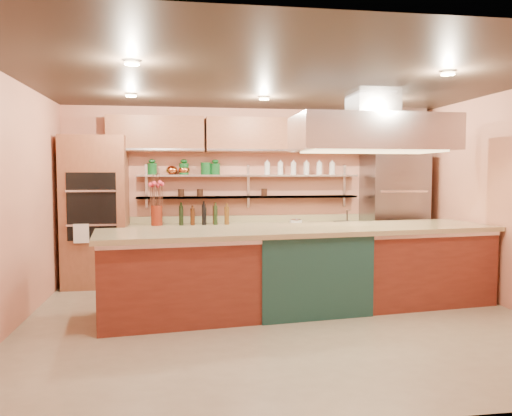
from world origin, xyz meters
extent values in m
cube|color=gray|center=(0.00, 0.00, -0.01)|extent=(6.00, 5.00, 0.02)
cube|color=black|center=(0.00, 0.00, 2.80)|extent=(6.00, 5.00, 0.02)
cube|color=tan|center=(0.00, 2.50, 1.40)|extent=(6.00, 0.04, 2.80)
cube|color=tan|center=(0.00, -2.50, 1.40)|extent=(6.00, 0.04, 2.80)
cube|color=tan|center=(-3.00, 0.00, 1.40)|extent=(0.04, 5.00, 2.80)
cube|color=brown|center=(-2.45, 2.18, 1.15)|extent=(0.95, 0.64, 2.30)
cube|color=slate|center=(2.35, 2.14, 1.05)|extent=(0.95, 0.72, 2.10)
cube|color=tan|center=(-0.05, 2.20, 0.47)|extent=(3.84, 0.64, 0.93)
cube|color=silver|center=(-0.05, 2.37, 1.35)|extent=(3.60, 0.26, 0.03)
cube|color=silver|center=(-0.05, 2.37, 1.70)|extent=(3.60, 0.26, 0.03)
cube|color=brown|center=(0.00, 2.32, 2.35)|extent=(4.60, 0.36, 0.55)
cube|color=silver|center=(1.28, 0.45, 2.25)|extent=(2.00, 1.00, 0.45)
cube|color=#FFE5A5|center=(0.00, 0.20, 2.77)|extent=(4.00, 2.80, 0.02)
cube|color=maroon|center=(0.38, 0.45, 0.52)|extent=(5.11, 1.65, 1.05)
cylinder|color=maroon|center=(-1.53, 2.15, 1.09)|extent=(0.22, 0.22, 0.31)
cube|color=black|center=(-0.80, 2.15, 1.06)|extent=(0.86, 0.37, 0.27)
cube|color=silver|center=(0.68, 2.15, 0.98)|extent=(0.21, 0.19, 0.10)
cylinder|color=silver|center=(1.58, 2.25, 1.03)|extent=(0.03, 0.03, 0.20)
ellipsoid|color=#C55E2D|center=(-1.29, 2.37, 1.79)|extent=(0.20, 0.20, 0.14)
cylinder|color=#0E4419|center=(-0.75, 2.37, 1.81)|extent=(0.20, 0.20, 0.20)
camera|label=1|loc=(-1.16, -5.70, 1.74)|focal=35.00mm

